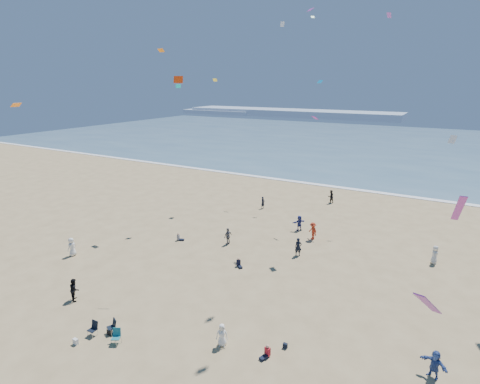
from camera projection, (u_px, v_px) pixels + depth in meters
The scene contains 12 objects.
ground at pixel (148, 360), 22.95m from camera, with size 220.00×220.00×0.00m, color tan.
ocean at pixel (390, 145), 102.31m from camera, with size 220.00×100.00×0.06m, color #476B84.
surf_line at pixel (342, 188), 60.53m from camera, with size 220.00×1.20×0.08m, color white.
headland_far at pixel (290, 113), 192.90m from camera, with size 110.00×20.00×3.20m, color #7A8EA8.
headland_near at pixel (219, 112), 207.80m from camera, with size 40.00×14.00×2.00m, color #7A8EA8.
standing_flyers at pixel (275, 251), 35.78m from camera, with size 33.00×44.56×1.91m.
seated_group at pixel (218, 320), 26.17m from camera, with size 18.58×22.12×0.84m.
chair_cluster at pixel (106, 331), 24.84m from camera, with size 2.72×1.51×1.00m.
white_tote at pixel (76, 342), 24.27m from camera, with size 0.35×0.20×0.40m, color silver.
black_backpack at pixel (110, 332), 25.20m from camera, with size 0.30×0.22×0.38m, color black.
navy_bag at pixel (285, 346), 23.93m from camera, with size 0.28×0.18×0.34m, color black.
kites_aloft at pixel (361, 103), 25.16m from camera, with size 40.74×41.32×28.48m.
Camera 1 is at (14.37, -13.86, 16.33)m, focal length 28.00 mm.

